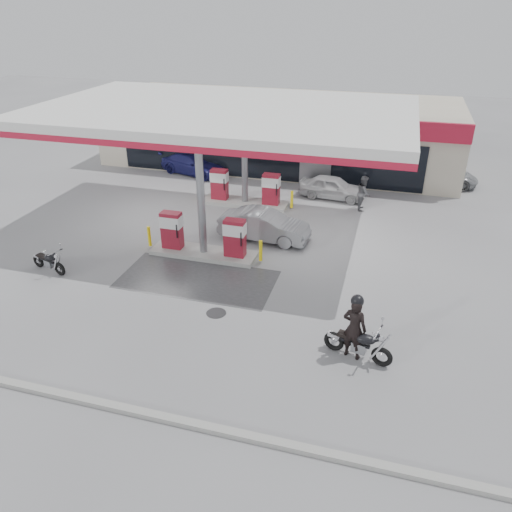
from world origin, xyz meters
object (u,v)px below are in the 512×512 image
at_px(pump_island_near, 203,240).
at_px(parked_car_left, 194,164).
at_px(pump_island_far, 245,192).
at_px(parked_motorcycle, 49,262).
at_px(hatchback_silver, 264,225).
at_px(sedan_white, 333,187).
at_px(main_motorcycle, 359,345).
at_px(attendant, 364,193).
at_px(biker_main, 354,329).
at_px(parked_car_right, 441,176).

height_order(pump_island_near, parked_car_left, pump_island_near).
height_order(pump_island_far, parked_motorcycle, pump_island_far).
xyz_separation_m(hatchback_silver, parked_car_left, (-6.55, 7.80, -0.04)).
distance_m(pump_island_near, sedan_white, 9.25).
height_order(pump_island_far, main_motorcycle, pump_island_far).
xyz_separation_m(attendant, hatchback_silver, (-3.95, -4.80, -0.22)).
xyz_separation_m(biker_main, parked_motorcycle, (-12.15, 2.04, -0.60)).
height_order(biker_main, parked_motorcycle, biker_main).
bearing_deg(main_motorcycle, parked_car_left, 141.06).
relative_size(parked_motorcycle, parked_car_left, 0.42).
bearing_deg(pump_island_far, sedan_white, 27.26).
xyz_separation_m(main_motorcycle, biker_main, (-0.19, 0.04, 0.53)).
bearing_deg(pump_island_near, parked_car_left, 114.23).
relative_size(pump_island_far, parked_car_right, 1.26).
relative_size(parked_car_left, parked_car_right, 1.07).
bearing_deg(pump_island_far, parked_car_right, 30.96).
relative_size(main_motorcycle, parked_motorcycle, 1.18).
bearing_deg(main_motorcycle, attendant, 108.39).
bearing_deg(biker_main, hatchback_silver, -41.07).
bearing_deg(parked_car_left, parked_car_right, -66.08).
distance_m(pump_island_far, attendant, 6.09).
height_order(pump_island_far, parked_car_right, pump_island_far).
bearing_deg(hatchback_silver, main_motorcycle, -142.27).
relative_size(pump_island_far, sedan_white, 1.44).
distance_m(pump_island_far, parked_car_left, 6.02).
height_order(main_motorcycle, biker_main, biker_main).
xyz_separation_m(biker_main, hatchback_silver, (-4.72, 7.24, -0.35)).
xyz_separation_m(biker_main, parked_car_right, (3.23, 17.04, -0.46)).
distance_m(pump_island_near, biker_main, 8.45).
relative_size(main_motorcycle, attendant, 1.20).
bearing_deg(parked_motorcycle, pump_island_near, 44.97).
height_order(parked_motorcycle, hatchback_silver, hatchback_silver).
relative_size(main_motorcycle, parked_car_right, 0.53).
bearing_deg(parked_car_right, pump_island_near, 138.69).
distance_m(pump_island_near, parked_car_left, 10.97).
distance_m(hatchback_silver, parked_car_right, 12.62).
xyz_separation_m(main_motorcycle, hatchback_silver, (-4.91, 7.29, 0.18)).
distance_m(biker_main, parked_motorcycle, 12.34).
xyz_separation_m(sedan_white, parked_car_left, (-8.77, 1.80, 0.02)).
bearing_deg(pump_island_far, parked_motorcycle, -120.85).
relative_size(pump_island_near, parked_motorcycle, 2.83).
distance_m(pump_island_far, parked_car_right, 11.66).
relative_size(hatchback_silver, parked_car_right, 1.00).
bearing_deg(pump_island_near, parked_car_right, 50.19).
bearing_deg(hatchback_silver, parked_car_right, -35.27).
height_order(parked_car_left, parked_car_right, parked_car_left).
bearing_deg(biker_main, main_motorcycle, -176.77).
bearing_deg(pump_island_far, hatchback_silver, -61.60).
height_order(attendant, hatchback_silver, attendant).
bearing_deg(biker_main, pump_island_far, -42.62).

